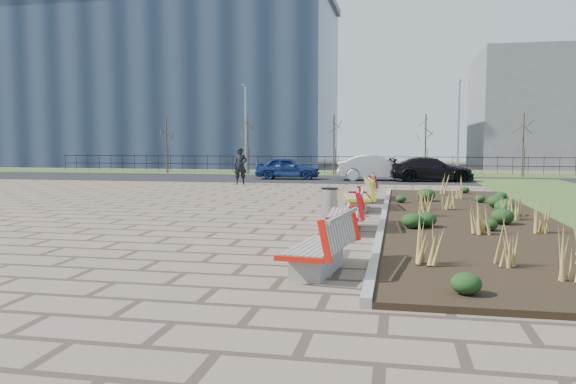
% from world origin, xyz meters
% --- Properties ---
extents(ground, '(120.00, 120.00, 0.00)m').
position_xyz_m(ground, '(0.00, 0.00, 0.00)').
color(ground, '#755E50').
rests_on(ground, ground).
extents(planting_bed, '(4.50, 18.00, 0.10)m').
position_xyz_m(planting_bed, '(6.25, 5.00, 0.05)').
color(planting_bed, black).
rests_on(planting_bed, ground).
extents(planting_curb, '(0.16, 18.00, 0.15)m').
position_xyz_m(planting_curb, '(3.92, 5.00, 0.07)').
color(planting_curb, gray).
rests_on(planting_curb, ground).
extents(grass_verge_far, '(80.00, 5.00, 0.04)m').
position_xyz_m(grass_verge_far, '(0.00, 28.00, 0.02)').
color(grass_verge_far, '#33511E').
rests_on(grass_verge_far, ground).
extents(road, '(80.00, 7.00, 0.02)m').
position_xyz_m(road, '(0.00, 22.00, 0.01)').
color(road, black).
rests_on(road, ground).
extents(bench_a, '(1.18, 2.20, 1.00)m').
position_xyz_m(bench_a, '(3.00, -2.04, 0.50)').
color(bench_a, red).
rests_on(bench_a, ground).
extents(bench_b, '(1.02, 2.15, 1.00)m').
position_xyz_m(bench_b, '(3.00, 2.56, 0.50)').
color(bench_b, red).
rests_on(bench_b, ground).
extents(bench_c, '(1.18, 2.20, 1.00)m').
position_xyz_m(bench_c, '(3.00, 6.81, 0.50)').
color(bench_c, '#FFEE0D').
rests_on(bench_c, ground).
extents(bench_d, '(0.96, 2.13, 1.00)m').
position_xyz_m(bench_d, '(3.00, 9.67, 0.50)').
color(bench_d, '#AC100B').
rests_on(bench_d, ground).
extents(litter_bin, '(0.49, 0.49, 0.83)m').
position_xyz_m(litter_bin, '(2.32, 5.20, 0.42)').
color(litter_bin, '#B2B2B7').
rests_on(litter_bin, ground).
extents(pedestrian, '(0.77, 0.57, 1.93)m').
position_xyz_m(pedestrian, '(-3.85, 17.16, 0.96)').
color(pedestrian, black).
rests_on(pedestrian, ground).
extents(car_blue, '(3.90, 1.74, 1.30)m').
position_xyz_m(car_blue, '(-2.18, 21.57, 0.67)').
color(car_blue, navy).
rests_on(car_blue, road).
extents(car_silver, '(4.61, 2.08, 1.47)m').
position_xyz_m(car_silver, '(3.02, 21.52, 0.75)').
color(car_silver, '#B2B5BA').
rests_on(car_silver, road).
extents(car_black, '(4.81, 2.36, 1.34)m').
position_xyz_m(car_black, '(6.11, 21.20, 0.69)').
color(car_black, black).
rests_on(car_black, road).
extents(tree_a, '(1.40, 1.40, 4.00)m').
position_xyz_m(tree_a, '(-12.00, 26.50, 2.04)').
color(tree_a, '#4C3D2D').
rests_on(tree_a, grass_verge_far).
extents(tree_b, '(1.40, 1.40, 4.00)m').
position_xyz_m(tree_b, '(-6.00, 26.50, 2.04)').
color(tree_b, '#4C3D2D').
rests_on(tree_b, grass_verge_far).
extents(tree_c, '(1.40, 1.40, 4.00)m').
position_xyz_m(tree_c, '(0.00, 26.50, 2.04)').
color(tree_c, '#4C3D2D').
rests_on(tree_c, grass_verge_far).
extents(tree_d, '(1.40, 1.40, 4.00)m').
position_xyz_m(tree_d, '(6.00, 26.50, 2.04)').
color(tree_d, '#4C3D2D').
rests_on(tree_d, grass_verge_far).
extents(tree_e, '(1.40, 1.40, 4.00)m').
position_xyz_m(tree_e, '(12.00, 26.50, 2.04)').
color(tree_e, '#4C3D2D').
rests_on(tree_e, grass_verge_far).
extents(lamp_west, '(0.24, 0.60, 6.00)m').
position_xyz_m(lamp_west, '(-6.00, 26.00, 3.04)').
color(lamp_west, gray).
rests_on(lamp_west, grass_verge_far).
extents(lamp_east, '(0.24, 0.60, 6.00)m').
position_xyz_m(lamp_east, '(8.00, 26.00, 3.04)').
color(lamp_east, gray).
rests_on(lamp_east, grass_verge_far).
extents(railing_fence, '(44.00, 0.10, 1.20)m').
position_xyz_m(railing_fence, '(0.00, 29.50, 0.64)').
color(railing_fence, black).
rests_on(railing_fence, grass_verge_far).
extents(building_glass, '(40.00, 14.00, 15.00)m').
position_xyz_m(building_glass, '(-22.00, 40.00, 7.50)').
color(building_glass, '#192338').
rests_on(building_glass, ground).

